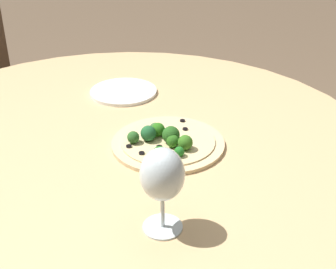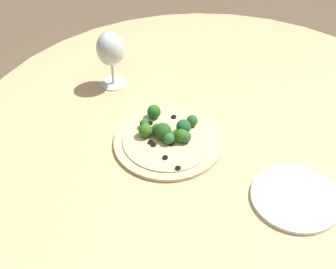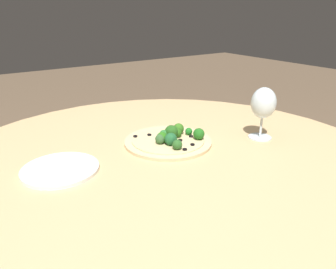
% 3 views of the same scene
% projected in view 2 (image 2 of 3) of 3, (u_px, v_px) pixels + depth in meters
% --- Properties ---
extents(dining_table, '(1.37, 1.37, 0.74)m').
position_uv_depth(dining_table, '(213.00, 147.00, 1.29)').
color(dining_table, tan).
rests_on(dining_table, ground_plane).
extents(pizza, '(0.28, 0.28, 0.06)m').
position_uv_depth(pizza, '(168.00, 138.00, 1.21)').
color(pizza, '#DBBC89').
rests_on(pizza, dining_table).
extents(wine_glass, '(0.08, 0.08, 0.17)m').
position_uv_depth(wine_glass, '(111.00, 50.00, 1.34)').
color(wine_glass, silver).
rests_on(wine_glass, dining_table).
extents(plate_near, '(0.21, 0.21, 0.01)m').
position_uv_depth(plate_near, '(296.00, 198.00, 1.07)').
color(plate_near, white).
rests_on(plate_near, dining_table).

